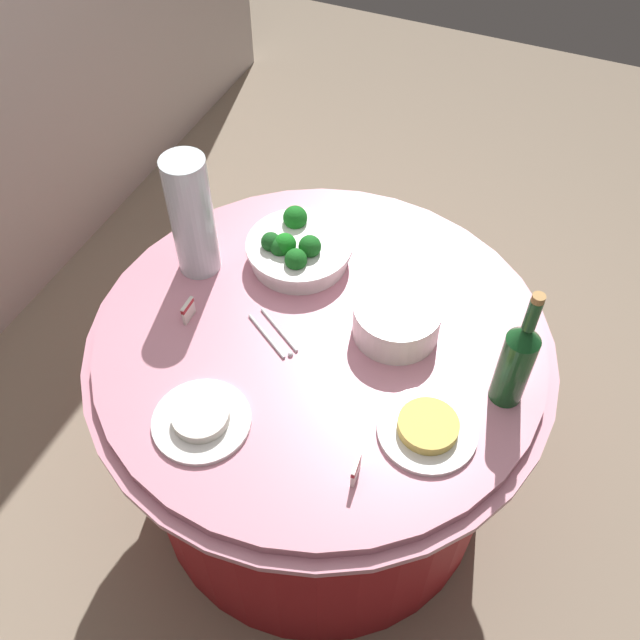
{
  "coord_description": "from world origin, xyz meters",
  "views": [
    {
      "loc": [
        -1.0,
        -0.43,
        2.08
      ],
      "look_at": [
        0.0,
        0.0,
        0.79
      ],
      "focal_mm": 39.64,
      "sensor_mm": 36.0,
      "label": 1
    }
  ],
  "objects": [
    {
      "name": "label_placard_mid",
      "position": [
        -0.08,
        0.32,
        0.77
      ],
      "size": [
        0.05,
        0.01,
        0.05
      ],
      "color": "white",
      "rests_on": "buffet_table"
    },
    {
      "name": "wine_bottle",
      "position": [
        0.0,
        -0.46,
        0.87
      ],
      "size": [
        0.07,
        0.07,
        0.34
      ],
      "color": "#164A20",
      "rests_on": "buffet_table"
    },
    {
      "name": "buffet_table",
      "position": [
        0.0,
        0.0,
        0.38
      ],
      "size": [
        1.16,
        1.16,
        0.74
      ],
      "color": "maroon",
      "rests_on": "ground_plane"
    },
    {
      "name": "serving_tongs",
      "position": [
        -0.05,
        0.1,
        0.74
      ],
      "size": [
        0.12,
        0.16,
        0.01
      ],
      "color": "silver",
      "rests_on": "buffet_table"
    },
    {
      "name": "broccoli_bowl",
      "position": [
        0.21,
        0.15,
        0.78
      ],
      "size": [
        0.28,
        0.28,
        0.11
      ],
      "color": "white",
      "rests_on": "buffet_table"
    },
    {
      "name": "food_plate_noodles",
      "position": [
        -0.16,
        -0.32,
        0.75
      ],
      "size": [
        0.22,
        0.22,
        0.04
      ],
      "color": "white",
      "rests_on": "buffet_table"
    },
    {
      "name": "decorative_fruit_vase",
      "position": [
        0.09,
        0.38,
        0.89
      ],
      "size": [
        0.11,
        0.11,
        0.34
      ],
      "color": "silver",
      "rests_on": "buffet_table"
    },
    {
      "name": "food_plate_rice",
      "position": [
        -0.34,
        0.14,
        0.75
      ],
      "size": [
        0.22,
        0.22,
        0.04
      ],
      "color": "white",
      "rests_on": "buffet_table"
    },
    {
      "name": "plate_stack",
      "position": [
        0.08,
        -0.17,
        0.79
      ],
      "size": [
        0.21,
        0.21,
        0.09
      ],
      "color": "white",
      "rests_on": "buffet_table"
    },
    {
      "name": "label_placard_front",
      "position": [
        -0.33,
        -0.22,
        0.77
      ],
      "size": [
        0.05,
        0.01,
        0.05
      ],
      "color": "white",
      "rests_on": "buffet_table"
    },
    {
      "name": "ground_plane",
      "position": [
        0.0,
        0.0,
        0.0
      ],
      "size": [
        6.0,
        6.0,
        0.0
      ],
      "primitive_type": "plane",
      "color": "gray"
    }
  ]
}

